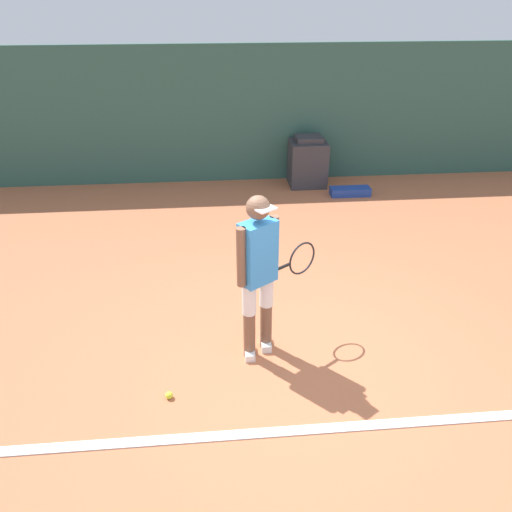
% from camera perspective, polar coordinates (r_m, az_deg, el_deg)
% --- Properties ---
extents(ground_plane, '(24.00, 24.00, 0.00)m').
position_cam_1_polar(ground_plane, '(5.07, 5.12, -12.65)').
color(ground_plane, '#B76642').
extents(back_wall, '(24.00, 0.10, 2.44)m').
position_cam_1_polar(back_wall, '(9.44, -0.31, 15.82)').
color(back_wall, '#2D564C').
rests_on(back_wall, ground_plane).
extents(court_baseline, '(21.60, 0.10, 0.01)m').
position_cam_1_polar(court_baseline, '(4.53, 6.87, -19.06)').
color(court_baseline, white).
rests_on(court_baseline, ground_plane).
extents(tennis_player, '(0.84, 0.63, 1.71)m').
position_cam_1_polar(tennis_player, '(4.72, 0.38, -1.65)').
color(tennis_player, brown).
rests_on(tennis_player, ground_plane).
extents(tennis_ball, '(0.07, 0.07, 0.07)m').
position_cam_1_polar(tennis_ball, '(4.80, -9.90, -15.41)').
color(tennis_ball, '#D1E533').
rests_on(tennis_ball, ground_plane).
extents(covered_chair, '(0.67, 0.61, 0.92)m').
position_cam_1_polar(covered_chair, '(9.39, 5.92, 10.63)').
color(covered_chair, '#333338').
rests_on(covered_chair, ground_plane).
extents(equipment_bag, '(0.71, 0.25, 0.14)m').
position_cam_1_polar(equipment_bag, '(9.11, 10.71, 7.27)').
color(equipment_bag, '#1E3D99').
rests_on(equipment_bag, ground_plane).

